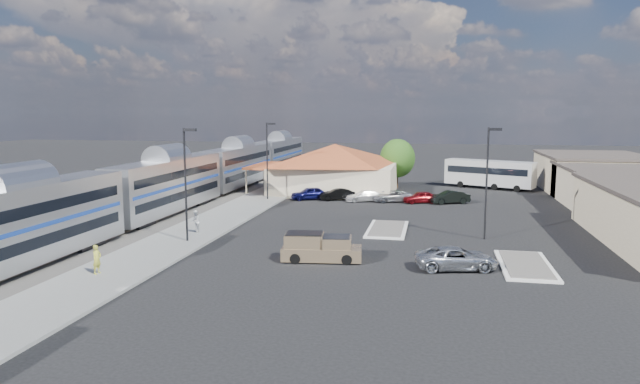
% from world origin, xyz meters
% --- Properties ---
extents(ground, '(280.00, 280.00, 0.00)m').
position_xyz_m(ground, '(0.00, 0.00, 0.00)').
color(ground, black).
rests_on(ground, ground).
extents(railbed, '(16.00, 100.00, 0.12)m').
position_xyz_m(railbed, '(-21.00, 8.00, 0.06)').
color(railbed, '#4C4944').
rests_on(railbed, ground).
extents(platform, '(5.50, 92.00, 0.18)m').
position_xyz_m(platform, '(-12.00, 6.00, 0.09)').
color(platform, gray).
rests_on(platform, ground).
extents(passenger_train, '(3.00, 104.00, 5.55)m').
position_xyz_m(passenger_train, '(-18.00, 5.18, 2.87)').
color(passenger_train, silver).
rests_on(passenger_train, ground).
extents(freight_cars, '(2.80, 46.00, 4.00)m').
position_xyz_m(freight_cars, '(-24.00, 4.48, 1.93)').
color(freight_cars, black).
rests_on(freight_cars, ground).
extents(station_depot, '(18.35, 12.24, 6.20)m').
position_xyz_m(station_depot, '(-4.56, 24.00, 3.13)').
color(station_depot, beige).
rests_on(station_depot, ground).
extents(buildings_east, '(14.40, 51.40, 4.80)m').
position_xyz_m(buildings_east, '(28.00, 14.28, 2.27)').
color(buildings_east, '#C6B28C').
rests_on(buildings_east, ground).
extents(traffic_island_south, '(3.30, 7.50, 0.21)m').
position_xyz_m(traffic_island_south, '(4.00, 2.00, 0.10)').
color(traffic_island_south, silver).
rests_on(traffic_island_south, ground).
extents(traffic_island_north, '(3.30, 7.50, 0.21)m').
position_xyz_m(traffic_island_north, '(14.00, -8.00, 0.10)').
color(traffic_island_north, silver).
rests_on(traffic_island_north, ground).
extents(lamp_plat_s, '(1.08, 0.25, 9.00)m').
position_xyz_m(lamp_plat_s, '(-10.90, -6.00, 5.34)').
color(lamp_plat_s, black).
rests_on(lamp_plat_s, ground).
extents(lamp_plat_n, '(1.08, 0.25, 9.00)m').
position_xyz_m(lamp_plat_n, '(-10.90, 16.00, 5.34)').
color(lamp_plat_n, black).
rests_on(lamp_plat_n, ground).
extents(lamp_lot, '(1.08, 0.25, 9.00)m').
position_xyz_m(lamp_lot, '(12.10, 0.00, 5.34)').
color(lamp_lot, black).
rests_on(lamp_lot, ground).
extents(tree_depot, '(4.71, 4.71, 6.63)m').
position_xyz_m(tree_depot, '(3.00, 30.00, 4.02)').
color(tree_depot, '#382314').
rests_on(tree_depot, ground).
extents(pickup_truck, '(5.67, 2.64, 1.89)m').
position_xyz_m(pickup_truck, '(0.41, -9.24, 0.90)').
color(pickup_truck, tan).
rests_on(pickup_truck, ground).
extents(suv, '(5.73, 3.55, 1.48)m').
position_xyz_m(suv, '(9.46, -9.57, 0.74)').
color(suv, '#B0B4B9').
rests_on(suv, ground).
extents(coach_bus, '(11.71, 7.20, 3.76)m').
position_xyz_m(coach_bus, '(15.13, 31.87, 2.17)').
color(coach_bus, silver).
rests_on(coach_bus, ground).
extents(person_a, '(0.52, 0.72, 1.84)m').
position_xyz_m(person_a, '(-12.63, -15.69, 1.10)').
color(person_a, '#DEDC45').
rests_on(person_a, platform).
extents(person_b, '(0.90, 1.05, 1.88)m').
position_xyz_m(person_b, '(-11.63, -2.97, 1.12)').
color(person_b, silver).
rests_on(person_b, platform).
extents(parked_car_a, '(4.72, 3.52, 1.50)m').
position_xyz_m(parked_car_a, '(-6.35, 17.59, 0.75)').
color(parked_car_a, '#0D0E41').
rests_on(parked_car_a, ground).
extents(parked_car_b, '(4.49, 3.05, 1.40)m').
position_xyz_m(parked_car_b, '(-3.15, 17.89, 0.70)').
color(parked_car_b, black).
rests_on(parked_car_b, ground).
extents(parked_car_c, '(4.76, 3.61, 1.28)m').
position_xyz_m(parked_car_c, '(0.05, 17.59, 0.64)').
color(parked_car_c, white).
rests_on(parked_car_c, ground).
extents(parked_car_d, '(5.14, 3.69, 1.30)m').
position_xyz_m(parked_car_d, '(3.25, 17.89, 0.65)').
color(parked_car_d, gray).
rests_on(parked_car_d, ground).
extents(parked_car_e, '(4.26, 2.98, 1.35)m').
position_xyz_m(parked_car_e, '(6.45, 17.59, 0.67)').
color(parked_car_e, maroon).
rests_on(parked_car_e, ground).
extents(parked_car_f, '(4.68, 3.21, 1.46)m').
position_xyz_m(parked_car_f, '(9.65, 17.89, 0.73)').
color(parked_car_f, black).
rests_on(parked_car_f, ground).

